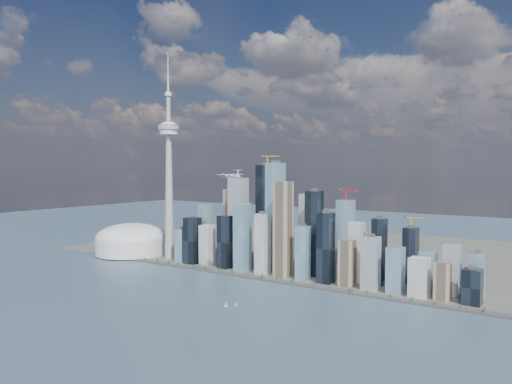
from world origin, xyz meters
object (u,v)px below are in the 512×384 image
Objects in this scene: sailboat_east at (236,304)px; airplane at (231,176)px; needle_tower at (169,172)px; sailboat_west at (226,305)px; dome_stadium at (131,241)px.

airplane is at bearing 131.80° from sailboat_east.
sailboat_east is (88.33, -100.75, -228.63)m from airplane.
needle_tower reaches higher than sailboat_east.
airplane is 265.00m from sailboat_east.
sailboat_west is (75.79, -114.90, -228.35)m from airplane.
needle_tower reaches higher than dome_stadium.
sailboat_west is 1.09× the size of sailboat_east.
sailboat_west reaches higher than sailboat_east.
sailboat_east is (557.70, -248.56, -36.27)m from dome_stadium.
dome_stadium reaches higher than sailboat_east.
dome_stadium is at bearing 156.54° from sailboat_east.
needle_tower is 8.40× the size of airplane.
airplane reaches higher than sailboat_west.
sailboat_west is (405.16, -272.70, -232.39)m from needle_tower.
needle_tower is 2.75× the size of dome_stadium.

